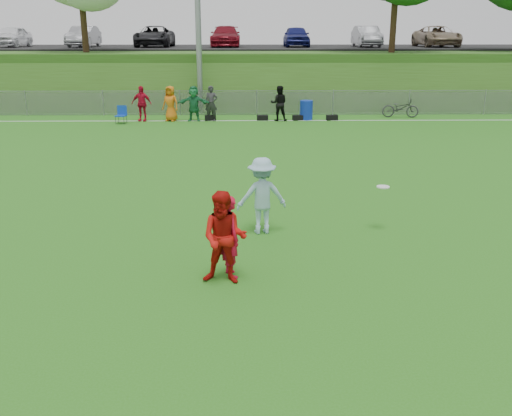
{
  "coord_description": "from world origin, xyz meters",
  "views": [
    {
      "loc": [
        -0.5,
        -10.03,
        4.3
      ],
      "look_at": [
        -0.34,
        0.5,
        0.99
      ],
      "focal_mm": 40.0,
      "sensor_mm": 36.0,
      "label": 1
    }
  ],
  "objects_px": {
    "frisbee": "(383,187)",
    "recycling_bin": "(306,110)",
    "player_red_left": "(230,236)",
    "bicycle": "(400,108)",
    "player_blue": "(262,196)",
    "player_red_center": "(224,238)"
  },
  "relations": [
    {
      "from": "player_red_center",
      "to": "bicycle",
      "type": "height_order",
      "value": "player_red_center"
    },
    {
      "from": "player_red_left",
      "to": "player_blue",
      "type": "height_order",
      "value": "player_blue"
    },
    {
      "from": "player_red_center",
      "to": "bicycle",
      "type": "relative_size",
      "value": 0.92
    },
    {
      "from": "frisbee",
      "to": "recycling_bin",
      "type": "xyz_separation_m",
      "value": [
        -0.04,
        16.31,
        -0.53
      ]
    },
    {
      "from": "player_red_left",
      "to": "player_blue",
      "type": "bearing_deg",
      "value": -33.13
    },
    {
      "from": "frisbee",
      "to": "bicycle",
      "type": "xyz_separation_m",
      "value": [
        4.83,
        17.04,
        -0.52
      ]
    },
    {
      "from": "frisbee",
      "to": "bicycle",
      "type": "height_order",
      "value": "frisbee"
    },
    {
      "from": "frisbee",
      "to": "bicycle",
      "type": "bearing_deg",
      "value": 74.17
    },
    {
      "from": "player_red_left",
      "to": "bicycle",
      "type": "relative_size",
      "value": 0.83
    },
    {
      "from": "player_red_center",
      "to": "frisbee",
      "type": "xyz_separation_m",
      "value": [
        3.38,
        2.71,
        0.17
      ]
    },
    {
      "from": "player_blue",
      "to": "player_red_center",
      "type": "bearing_deg",
      "value": 64.41
    },
    {
      "from": "player_red_left",
      "to": "frisbee",
      "type": "bearing_deg",
      "value": -71.62
    },
    {
      "from": "player_red_center",
      "to": "player_blue",
      "type": "distance_m",
      "value": 2.69
    },
    {
      "from": "frisbee",
      "to": "player_red_center",
      "type": "bearing_deg",
      "value": -141.3
    },
    {
      "from": "player_red_left",
      "to": "bicycle",
      "type": "height_order",
      "value": "player_red_left"
    },
    {
      "from": "player_red_left",
      "to": "player_red_center",
      "type": "height_order",
      "value": "player_red_center"
    },
    {
      "from": "player_red_center",
      "to": "frisbee",
      "type": "relative_size",
      "value": 5.89
    },
    {
      "from": "recycling_bin",
      "to": "player_blue",
      "type": "bearing_deg",
      "value": -99.06
    },
    {
      "from": "player_red_left",
      "to": "frisbee",
      "type": "height_order",
      "value": "player_red_left"
    },
    {
      "from": "player_red_left",
      "to": "player_blue",
      "type": "xyz_separation_m",
      "value": [
        0.62,
        2.31,
        0.09
      ]
    },
    {
      "from": "recycling_bin",
      "to": "player_red_left",
      "type": "bearing_deg",
      "value": -99.81
    },
    {
      "from": "player_red_left",
      "to": "player_blue",
      "type": "relative_size",
      "value": 0.9
    }
  ]
}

